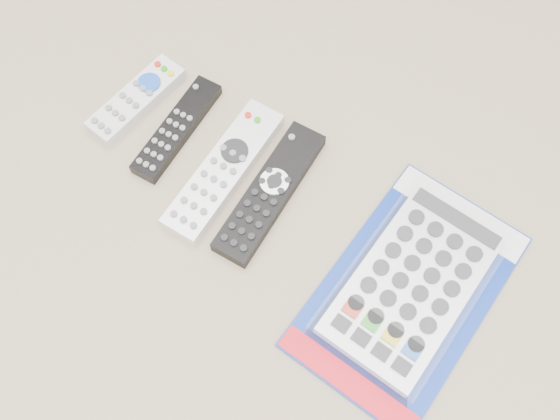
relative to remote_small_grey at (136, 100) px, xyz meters
The scene contains 5 objects.
remote_small_grey is the anchor object (origin of this frame).
remote_slim_black 0.07m from the remote_small_grey, ahead, with size 0.04×0.17×0.02m.
remote_silver_dvd 0.16m from the remote_small_grey, 11.09° to the right, with size 0.06×0.21×0.02m.
remote_large_black 0.23m from the remote_small_grey, ahead, with size 0.05×0.20×0.02m.
jumbo_remote_packaged 0.44m from the remote_small_grey, ahead, with size 0.21×0.31×0.04m.
Camera 1 is at (0.17, -0.25, 0.72)m, focal length 40.00 mm.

